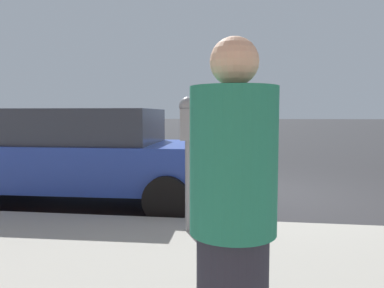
% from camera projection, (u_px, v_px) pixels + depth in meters
% --- Properties ---
extents(ground_plane, '(220.00, 220.00, 0.00)m').
position_uv_depth(ground_plane, '(255.00, 195.00, 6.69)').
color(ground_plane, '#2B2B2D').
extents(parking_meter, '(0.21, 0.19, 1.47)m').
position_uv_depth(parking_meter, '(188.00, 129.00, 4.05)').
color(parking_meter, gray).
rests_on(parking_meter, sidewalk).
extents(car_blue, '(2.12, 5.00, 1.53)m').
position_uv_depth(car_blue, '(79.00, 154.00, 6.00)').
color(car_blue, navy).
rests_on(car_blue, ground_plane).
extents(pedestrian, '(0.38, 0.38, 1.61)m').
position_uv_depth(pedestrian, '(233.00, 225.00, 1.64)').
color(pedestrian, '#23232D').
rests_on(pedestrian, sidewalk).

